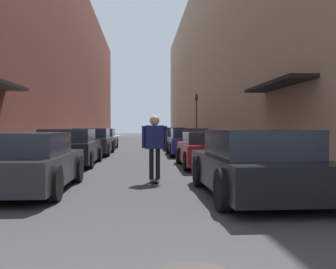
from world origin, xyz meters
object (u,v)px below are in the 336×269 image
object	(u,v)px
skateboarder	(155,141)
traffic_light	(196,114)
parked_car_right_2	(188,142)
parked_car_right_3	(179,140)
parked_car_left_2	(93,142)
parked_car_left_3	(101,139)
parked_car_right_0	(256,164)
parked_car_left_1	(69,148)
parked_car_left_0	(26,163)
parked_car_right_1	(208,150)
parked_car_right_4	(172,137)

from	to	relation	value
skateboarder	traffic_light	size ratio (longest dim) A/B	0.46
parked_car_right_2	parked_car_right_3	world-z (taller)	parked_car_right_2
parked_car_left_2	parked_car_left_3	xyz separation A→B (m)	(-0.13, 5.36, -0.01)
parked_car_right_0	parked_car_left_3	bearing A→B (deg)	105.61
parked_car_left_2	parked_car_left_1	bearing A→B (deg)	-91.74
parked_car_left_1	parked_car_left_3	xyz separation A→B (m)	(0.04, 10.74, 0.01)
parked_car_right_0	parked_car_right_2	xyz separation A→B (m)	(0.06, 11.28, 0.01)
parked_car_right_0	skateboarder	size ratio (longest dim) A/B	2.54
parked_car_right_0	skateboarder	bearing A→B (deg)	131.93
parked_car_left_1	parked_car_left_3	bearing A→B (deg)	89.80
parked_car_right_2	parked_car_left_3	bearing A→B (deg)	128.54
parked_car_left_0	parked_car_right_3	size ratio (longest dim) A/B	0.99
parked_car_left_1	parked_car_right_2	world-z (taller)	parked_car_right_2
parked_car_left_1	traffic_light	world-z (taller)	traffic_light
parked_car_left_1	parked_car_left_2	xyz separation A→B (m)	(0.16, 5.38, 0.02)
parked_car_right_1	parked_car_left_1	bearing A→B (deg)	168.33
parked_car_right_1	skateboarder	distance (m)	4.11
parked_car_left_3	skateboarder	world-z (taller)	skateboarder
parked_car_left_0	parked_car_left_3	world-z (taller)	parked_car_left_3
parked_car_left_3	parked_car_right_2	distance (m)	7.93
parked_car_left_3	skateboarder	xyz separation A→B (m)	(2.95, -15.33, 0.39)
parked_car_right_0	parked_car_right_2	world-z (taller)	parked_car_right_2
parked_car_left_2	traffic_light	distance (m)	9.15
parked_car_right_3	traffic_light	world-z (taller)	traffic_light
parked_car_right_2	parked_car_left_2	bearing A→B (deg)	170.08
parked_car_left_3	parked_car_right_1	bearing A→B (deg)	-67.23
parked_car_right_0	parked_car_right_4	size ratio (longest dim) A/B	1.01
parked_car_left_0	parked_car_right_3	world-z (taller)	parked_car_left_0
parked_car_right_2	parked_car_right_3	size ratio (longest dim) A/B	0.99
parked_car_right_3	parked_car_right_0	bearing A→B (deg)	-90.51
parked_car_right_1	parked_car_right_2	world-z (taller)	parked_car_right_2
parked_car_right_3	traffic_light	distance (m)	2.96
parked_car_right_3	parked_car_left_2	bearing A→B (deg)	-137.62
parked_car_left_2	parked_car_right_4	xyz separation A→B (m)	(4.85, 9.62, 0.02)
parked_car_left_1	parked_car_right_4	bearing A→B (deg)	71.52
parked_car_left_2	parked_car_right_0	bearing A→B (deg)	-68.57
parked_car_left_0	traffic_light	xyz separation A→B (m)	(6.30, 17.57, 1.73)
parked_car_right_1	skateboarder	bearing A→B (deg)	-119.11
parked_car_left_0	parked_car_right_0	xyz separation A→B (m)	(4.75, -0.96, 0.03)
parked_car_right_0	parked_car_right_1	size ratio (longest dim) A/B	1.06
parked_car_right_1	parked_car_right_4	distance (m)	16.03
parked_car_left_0	parked_car_right_4	world-z (taller)	parked_car_right_4
parked_car_left_0	parked_car_right_0	world-z (taller)	parked_car_right_0
parked_car_left_3	parked_car_right_2	xyz separation A→B (m)	(4.94, -6.20, 0.01)
traffic_light	parked_car_right_4	bearing A→B (deg)	114.43
parked_car_left_1	parked_car_right_0	size ratio (longest dim) A/B	1.03
parked_car_right_1	parked_car_right_3	bearing A→B (deg)	89.50
parked_car_right_2	parked_car_right_4	bearing A→B (deg)	89.81
parked_car_right_0	skateboarder	world-z (taller)	skateboarder
parked_car_left_0	skateboarder	xyz separation A→B (m)	(2.82, 1.19, 0.42)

